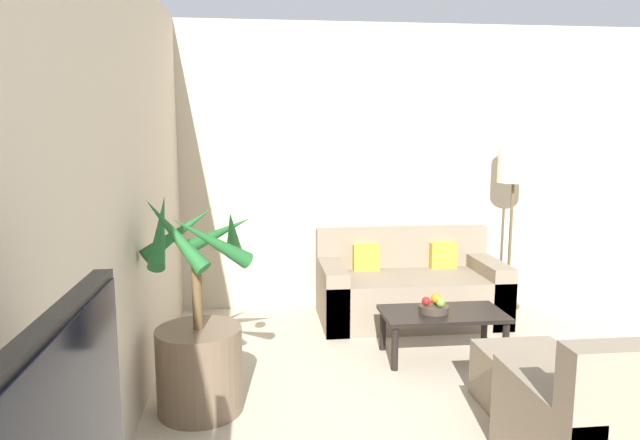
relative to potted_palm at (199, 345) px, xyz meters
The scene contains 12 objects.
wall_back 3.51m from the potted_palm, 37.51° to the left, with size 7.68×0.06×2.70m.
wall_left 1.43m from the potted_palm, 110.47° to the right, with size 0.06×7.71×2.70m.
potted_palm is the anchor object (origin of this frame).
sofa_loveseat 2.33m from the potted_palm, 41.86° to the left, with size 1.63×0.83×0.80m.
floor_lamp 3.43m from the potted_palm, 32.73° to the left, with size 0.30×0.30×1.55m.
coffee_table 1.86m from the potted_palm, 20.19° to the left, with size 0.92×0.48×0.36m.
fruit_bowl 1.79m from the potted_palm, 21.05° to the left, with size 0.22×0.22×0.05m.
apple_red 1.75m from the potted_palm, 22.21° to the left, with size 0.06×0.06×0.06m.
apple_green 1.81m from the potted_palm, 19.41° to the left, with size 0.07×0.07×0.07m.
orange_fruit 1.84m from the potted_palm, 22.13° to the left, with size 0.08×0.08×0.08m.
armchair 2.28m from the potted_palm, 25.94° to the right, with size 0.86×0.78×0.83m.
ottoman 2.03m from the potted_palm, ahead, with size 0.54×0.50×0.36m.
Camera 1 is at (-2.33, 0.72, 1.71)m, focal length 32.00 mm.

